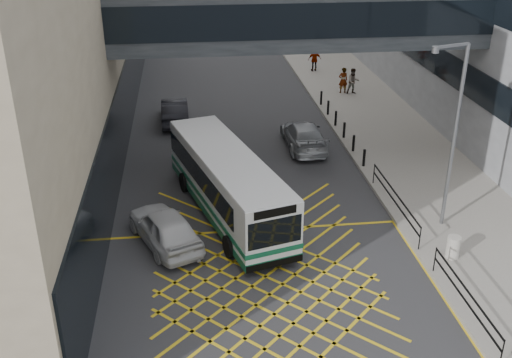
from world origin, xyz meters
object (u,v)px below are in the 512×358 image
object	(u,v)px
car_dark	(175,111)
car_silver	(304,135)
car_white	(165,227)
street_lamp	(452,127)
pedestrian_b	(353,81)
bus	(227,182)
litter_bin	(453,247)
pedestrian_c	(315,60)
pedestrian_a	(343,80)

from	to	relation	value
car_dark	car_silver	distance (m)	8.66
car_white	street_lamp	size ratio (longest dim) A/B	0.63
car_white	pedestrian_b	size ratio (longest dim) A/B	2.75
car_silver	pedestrian_b	xyz separation A→B (m)	(5.19, 8.91, 0.27)
bus	car_white	size ratio (longest dim) A/B	2.13
litter_bin	pedestrian_c	size ratio (longest dim) A/B	0.49
street_lamp	pedestrian_b	bearing A→B (deg)	68.28
litter_bin	pedestrian_b	bearing A→B (deg)	85.22
car_white	car_silver	world-z (taller)	car_white
bus	car_silver	xyz separation A→B (m)	(4.76, 7.03, -0.74)
car_white	litter_bin	distance (m)	11.17
car_silver	litter_bin	world-z (taller)	car_silver
pedestrian_b	car_silver	bearing A→B (deg)	-124.14
car_silver	pedestrian_c	size ratio (longest dim) A/B	2.74
street_lamp	pedestrian_c	bearing A→B (deg)	72.57
car_silver	litter_bin	xyz separation A→B (m)	(3.45, -11.86, -0.17)
pedestrian_c	car_silver	bearing A→B (deg)	72.58
litter_bin	pedestrian_a	size ratio (longest dim) A/B	0.50
bus	litter_bin	xyz separation A→B (m)	(8.22, -4.83, -0.91)
street_lamp	pedestrian_a	world-z (taller)	street_lamp
car_white	car_dark	xyz separation A→B (m)	(0.35, 14.30, -0.03)
car_white	car_silver	distance (m)	11.90
pedestrian_c	pedestrian_a	bearing A→B (deg)	94.16
car_white	pedestrian_c	distance (m)	26.85
pedestrian_c	street_lamp	bearing A→B (deg)	86.99
litter_bin	pedestrian_c	distance (m)	26.96
car_dark	car_silver	size ratio (longest dim) A/B	0.96
car_silver	car_dark	bearing A→B (deg)	-35.36
car_silver	car_white	bearing A→B (deg)	51.37
pedestrian_a	street_lamp	bearing A→B (deg)	83.26
car_silver	litter_bin	distance (m)	12.35
pedestrian_c	car_dark	bearing A→B (deg)	39.59
car_white	pedestrian_a	bearing A→B (deg)	-146.15
bus	pedestrian_b	size ratio (longest dim) A/B	5.84
car_dark	pedestrian_b	xyz separation A→B (m)	(12.26, 3.91, 0.30)
bus	car_dark	bearing A→B (deg)	85.36
litter_bin	pedestrian_b	world-z (taller)	pedestrian_b
bus	street_lamp	distance (m)	9.48
car_white	car_silver	xyz separation A→B (m)	(7.42, 9.30, -0.00)
street_lamp	litter_bin	xyz separation A→B (m)	(-0.47, -2.48, -3.90)
bus	pedestrian_c	size ratio (longest dim) A/B	5.72
car_white	pedestrian_a	distance (m)	22.06
street_lamp	pedestrian_b	distance (m)	18.65
street_lamp	pedestrian_c	distance (m)	24.71
street_lamp	pedestrian_b	size ratio (longest dim) A/B	4.33
car_dark	pedestrian_b	bearing A→B (deg)	-163.66
pedestrian_b	car_white	bearing A→B (deg)	-128.60
car_silver	pedestrian_a	bearing A→B (deg)	-116.33
car_dark	street_lamp	xyz separation A→B (m)	(10.99, -14.38, 3.76)
car_white	litter_bin	xyz separation A→B (m)	(10.87, -2.55, -0.17)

